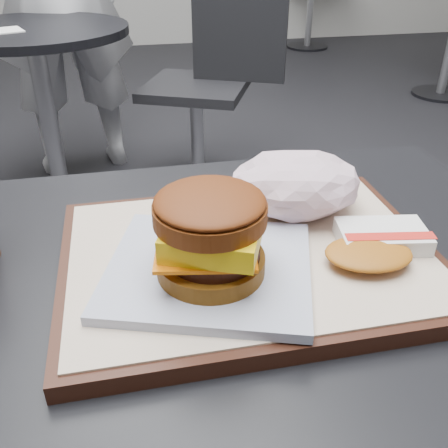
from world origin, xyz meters
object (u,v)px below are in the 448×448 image
crumpled_wrapper (296,184)px  neighbor_chair (211,75)px  hash_brown (376,244)px  neighbor_table (42,81)px  breakfast_sandwich (210,243)px  serving_tray (249,258)px  customer_table (204,420)px

crumpled_wrapper → neighbor_chair: (0.20, 1.65, -0.31)m
hash_brown → neighbor_table: 1.75m
breakfast_sandwich → hash_brown: bearing=2.5°
crumpled_wrapper → hash_brown: bearing=-62.6°
hash_brown → neighbor_table: hash_brown is taller
neighbor_table → neighbor_chair: 0.69m
serving_tray → crumpled_wrapper: (0.07, 0.07, 0.04)m
hash_brown → crumpled_wrapper: (-0.05, 0.10, 0.02)m
neighbor_chair → neighbor_table: bearing=-170.9°
breakfast_sandwich → crumpled_wrapper: size_ratio=1.56×
hash_brown → neighbor_table: bearing=107.9°
serving_tray → breakfast_sandwich: breakfast_sandwich is taller
customer_table → hash_brown: hash_brown is taller
customer_table → neighbor_table: 1.69m
breakfast_sandwich → hash_brown: 0.17m
serving_tray → neighbor_table: (-0.41, 1.61, -0.23)m
customer_table → hash_brown: 0.28m
customer_table → breakfast_sandwich: 0.25m
breakfast_sandwich → crumpled_wrapper: (0.12, 0.11, -0.01)m
serving_tray → neighbor_table: serving_tray is taller
customer_table → hash_brown: size_ratio=6.40×
breakfast_sandwich → crumpled_wrapper: bearing=42.2°
neighbor_table → neighbor_chair: bearing=9.1°
serving_tray → neighbor_chair: 1.77m
customer_table → serving_tray: size_ratio=2.11×
breakfast_sandwich → neighbor_chair: size_ratio=0.27×
hash_brown → customer_table: bearing=-178.0°
breakfast_sandwich → neighbor_table: breakfast_sandwich is taller
breakfast_sandwich → neighbor_table: 1.71m
serving_tray → hash_brown: size_ratio=3.04×
customer_table → serving_tray: 0.21m
customer_table → crumpled_wrapper: size_ratio=5.36×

